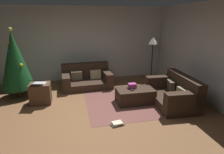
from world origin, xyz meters
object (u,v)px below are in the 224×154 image
object	(u,v)px
tv_remote	(131,90)
corner_lamp	(153,44)
gift_box	(132,86)
couch_right	(175,93)
couch_left	(87,78)
side_table	(41,93)
book_stack	(117,124)
laptop	(38,82)
christmas_tree	(15,60)
ottoman	(135,96)

from	to	relation	value
tv_remote	corner_lamp	bearing A→B (deg)	35.33
gift_box	tv_remote	world-z (taller)	gift_box
couch_right	gift_box	size ratio (longest dim) A/B	7.81
couch_left	side_table	world-z (taller)	couch_left
couch_right	book_stack	distance (m)	1.91
couch_left	laptop	distance (m)	1.79
christmas_tree	corner_lamp	size ratio (longest dim) A/B	1.27
laptop	side_table	bearing A→B (deg)	77.27
ottoman	side_table	bearing A→B (deg)	168.41
couch_left	corner_lamp	size ratio (longest dim) A/B	1.06
ottoman	gift_box	size ratio (longest dim) A/B	4.80
couch_left	tv_remote	size ratio (longest dim) A/B	10.20
couch_right	ottoman	size ratio (longest dim) A/B	1.63
couch_left	christmas_tree	world-z (taller)	christmas_tree
couch_left	side_table	bearing A→B (deg)	36.61
christmas_tree	book_stack	distance (m)	3.38
christmas_tree	laptop	world-z (taller)	christmas_tree
couch_right	laptop	bearing A→B (deg)	81.70
couch_left	side_table	distance (m)	1.71
laptop	corner_lamp	xyz separation A→B (m)	(3.78, 1.47, 0.70)
couch_right	tv_remote	size ratio (longest dim) A/B	10.01
ottoman	laptop	xyz separation A→B (m)	(-2.48, 0.45, 0.41)
side_table	book_stack	size ratio (longest dim) A/B	1.81
book_stack	couch_left	bearing A→B (deg)	98.92
couch_right	laptop	size ratio (longest dim) A/B	3.49
couch_right	laptop	xyz separation A→B (m)	(-3.47, 0.72, 0.31)
tv_remote	book_stack	xyz separation A→B (m)	(-0.61, -0.96, -0.37)
ottoman	side_table	world-z (taller)	side_table
gift_box	side_table	bearing A→B (deg)	170.01
ottoman	side_table	size ratio (longest dim) A/B	1.80
couch_left	christmas_tree	size ratio (longest dim) A/B	0.84
side_table	corner_lamp	size ratio (longest dim) A/B	0.35
couch_left	corner_lamp	xyz separation A→B (m)	(2.45, 0.32, 1.03)
gift_box	tv_remote	bearing A→B (deg)	-118.44
christmas_tree	side_table	world-z (taller)	christmas_tree
tv_remote	side_table	xyz separation A→B (m)	(-2.33, 0.56, -0.13)
gift_box	side_table	distance (m)	2.44
ottoman	tv_remote	xyz separation A→B (m)	(-0.13, -0.05, 0.20)
couch_left	side_table	xyz separation A→B (m)	(-1.31, -1.09, -0.00)
couch_right	book_stack	xyz separation A→B (m)	(-1.74, -0.74, -0.26)
tv_remote	laptop	size ratio (longest dim) A/B	0.35
gift_box	couch_right	bearing A→B (deg)	-18.54
corner_lamp	ottoman	bearing A→B (deg)	-124.17
laptop	corner_lamp	distance (m)	4.11
christmas_tree	ottoman	bearing A→B (deg)	-19.95
couch_right	book_stack	size ratio (longest dim) A/B	5.30
gift_box	laptop	distance (m)	2.45
book_stack	corner_lamp	distance (m)	3.79
book_stack	gift_box	bearing A→B (deg)	58.04
tv_remote	corner_lamp	size ratio (longest dim) A/B	0.10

